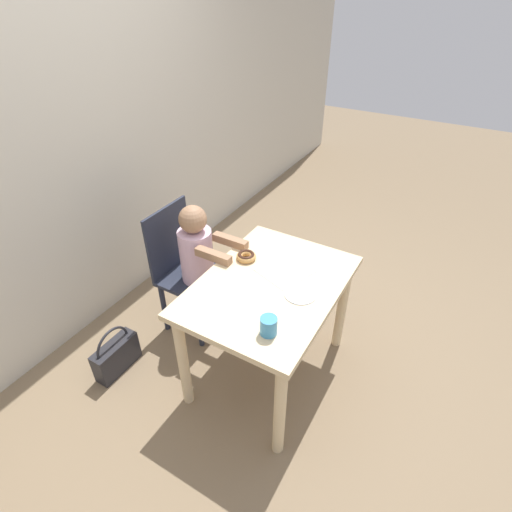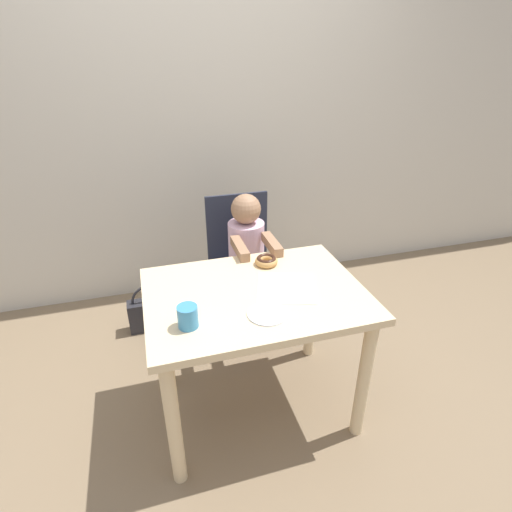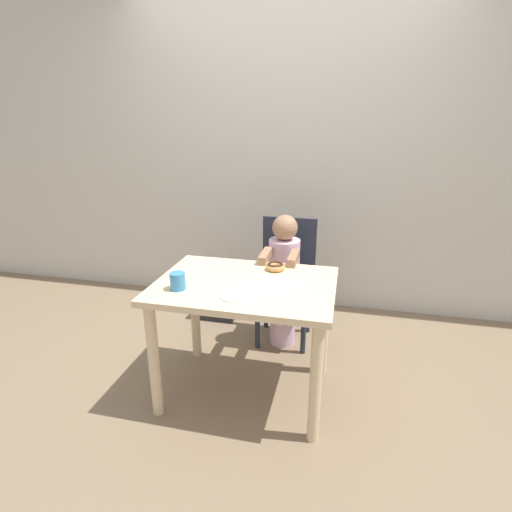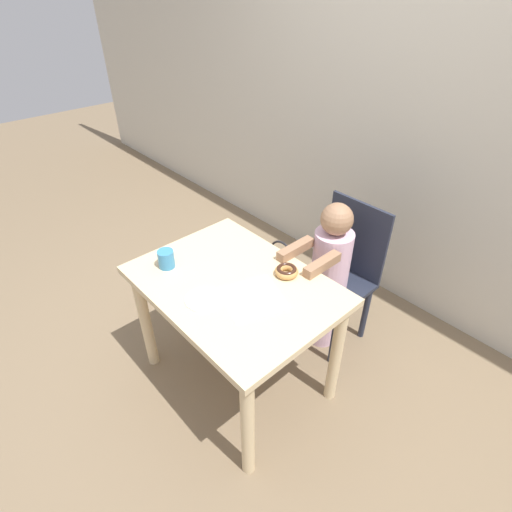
{
  "view_description": "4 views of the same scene",
  "coord_description": "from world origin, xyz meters",
  "px_view_note": "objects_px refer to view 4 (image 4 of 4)",
  "views": [
    {
      "loc": [
        -1.47,
        -0.77,
        2.06
      ],
      "look_at": [
        0.04,
        0.11,
        0.83
      ],
      "focal_mm": 28.0,
      "sensor_mm": 36.0,
      "label": 1
    },
    {
      "loc": [
        -0.42,
        -1.44,
        1.67
      ],
      "look_at": [
        0.04,
        0.11,
        0.83
      ],
      "focal_mm": 28.0,
      "sensor_mm": 36.0,
      "label": 2
    },
    {
      "loc": [
        0.52,
        -1.94,
        1.55
      ],
      "look_at": [
        0.04,
        0.11,
        0.83
      ],
      "focal_mm": 28.0,
      "sensor_mm": 36.0,
      "label": 3
    },
    {
      "loc": [
        1.15,
        -0.9,
        1.91
      ],
      "look_at": [
        0.04,
        0.11,
        0.83
      ],
      "focal_mm": 28.0,
      "sensor_mm": 36.0,
      "label": 4
    }
  ],
  "objects_px": {
    "chair": "(340,274)",
    "donut": "(287,271)",
    "handbag": "(282,266)",
    "child_figure": "(328,277)",
    "cup": "(166,259)"
  },
  "relations": [
    {
      "from": "child_figure",
      "to": "cup",
      "type": "bearing_deg",
      "value": -120.28
    },
    {
      "from": "chair",
      "to": "child_figure",
      "type": "relative_size",
      "value": 0.93
    },
    {
      "from": "chair",
      "to": "child_figure",
      "type": "bearing_deg",
      "value": -90.0
    },
    {
      "from": "cup",
      "to": "child_figure",
      "type": "bearing_deg",
      "value": 59.72
    },
    {
      "from": "donut",
      "to": "chair",
      "type": "bearing_deg",
      "value": 90.62
    },
    {
      "from": "chair",
      "to": "donut",
      "type": "bearing_deg",
      "value": -89.38
    },
    {
      "from": "donut",
      "to": "cup",
      "type": "height_order",
      "value": "cup"
    },
    {
      "from": "cup",
      "to": "chair",
      "type": "bearing_deg",
      "value": 63.16
    },
    {
      "from": "chair",
      "to": "child_figure",
      "type": "xyz_separation_m",
      "value": [
        -0.0,
        -0.12,
        0.04
      ]
    },
    {
      "from": "child_figure",
      "to": "handbag",
      "type": "bearing_deg",
      "value": 157.87
    },
    {
      "from": "chair",
      "to": "child_figure",
      "type": "distance_m",
      "value": 0.12
    },
    {
      "from": "donut",
      "to": "handbag",
      "type": "height_order",
      "value": "donut"
    },
    {
      "from": "cup",
      "to": "handbag",
      "type": "bearing_deg",
      "value": 98.49
    },
    {
      "from": "donut",
      "to": "handbag",
      "type": "relative_size",
      "value": 0.34
    },
    {
      "from": "chair",
      "to": "handbag",
      "type": "xyz_separation_m",
      "value": [
        -0.59,
        0.12,
        -0.33
      ]
    }
  ]
}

